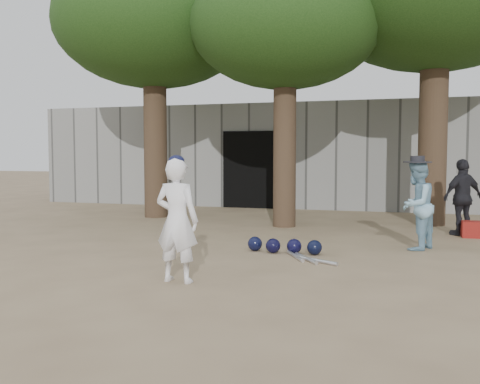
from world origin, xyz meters
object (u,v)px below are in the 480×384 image
(boy_player, at_px, (177,220))
(spectator_blue, at_px, (416,205))
(spectator_dark, at_px, (463,197))
(red_bag, at_px, (474,229))

(boy_player, bearing_deg, spectator_blue, -127.96)
(boy_player, distance_m, spectator_dark, 6.21)
(boy_player, xyz_separation_m, spectator_blue, (2.78, 3.15, -0.02))
(spectator_dark, bearing_deg, boy_player, 16.94)
(boy_player, height_order, spectator_dark, boy_player)
(spectator_blue, height_order, spectator_dark, spectator_dark)
(red_bag, bearing_deg, spectator_dark, 129.08)
(boy_player, bearing_deg, red_bag, -125.07)
(spectator_blue, bearing_deg, red_bag, 172.37)
(spectator_blue, distance_m, red_bag, 2.04)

